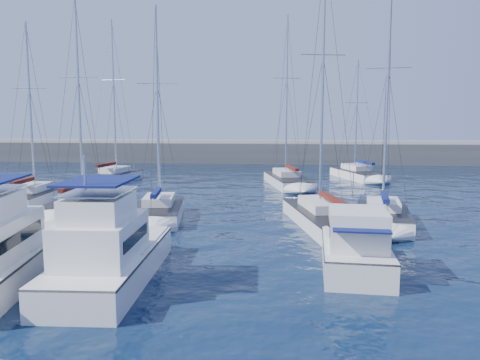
# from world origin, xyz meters

# --- Properties ---
(ground) EXTENTS (220.00, 220.00, 0.00)m
(ground) POSITION_xyz_m (0.00, 0.00, 0.00)
(ground) COLOR black
(ground) RESTS_ON ground
(breakwater) EXTENTS (160.00, 6.00, 4.45)m
(breakwater) POSITION_xyz_m (0.00, 52.00, 1.05)
(breakwater) COLOR #424244
(breakwater) RESTS_ON ground
(motor_yacht_stbd_inner) EXTENTS (3.58, 8.95, 4.69)m
(motor_yacht_stbd_inner) POSITION_xyz_m (-2.27, -2.71, 1.13)
(motor_yacht_stbd_inner) COLOR silver
(motor_yacht_stbd_inner) RESTS_ON ground
(motor_yacht_stbd_outer) EXTENTS (3.13, 6.06, 3.20)m
(motor_yacht_stbd_outer) POSITION_xyz_m (7.78, -0.24, 0.94)
(motor_yacht_stbd_outer) COLOR silver
(motor_yacht_stbd_outer) RESTS_ON ground
(sailboat_mid_a) EXTENTS (3.48, 7.11, 14.29)m
(sailboat_mid_a) POSITION_xyz_m (-15.02, 14.09, 0.53)
(sailboat_mid_a) COLOR silver
(sailboat_mid_a) RESTS_ON ground
(sailboat_mid_b) EXTENTS (3.24, 7.32, 15.19)m
(sailboat_mid_b) POSITION_xyz_m (-9.73, 11.09, 0.54)
(sailboat_mid_b) COLOR silver
(sailboat_mid_b) RESTS_ON ground
(sailboat_mid_c) EXTENTS (4.01, 7.36, 14.15)m
(sailboat_mid_c) POSITION_xyz_m (-3.55, 9.39, 0.53)
(sailboat_mid_c) COLOR silver
(sailboat_mid_c) RESTS_ON ground
(sailboat_mid_d) EXTENTS (5.18, 10.06, 16.83)m
(sailboat_mid_d) POSITION_xyz_m (7.13, 8.52, 0.53)
(sailboat_mid_d) COLOR silver
(sailboat_mid_d) RESTS_ON ground
(sailboat_mid_e) EXTENTS (4.10, 7.63, 15.51)m
(sailboat_mid_e) POSITION_xyz_m (10.81, 9.06, 0.54)
(sailboat_mid_e) COLOR silver
(sailboat_mid_e) RESTS_ON ground
(sailboat_back_a) EXTENTS (4.24, 8.41, 17.20)m
(sailboat_back_a) POSITION_xyz_m (-13.47, 27.47, 0.56)
(sailboat_back_a) COLOR silver
(sailboat_back_a) RESTS_ON ground
(sailboat_back_b) EXTENTS (5.24, 10.12, 17.12)m
(sailboat_back_b) POSITION_xyz_m (4.98, 26.41, 0.53)
(sailboat_back_b) COLOR silver
(sailboat_back_b) RESTS_ON ground
(sailboat_back_c) EXTENTS (5.61, 9.30, 13.43)m
(sailboat_back_c) POSITION_xyz_m (12.83, 32.66, 0.50)
(sailboat_back_c) COLOR silver
(sailboat_back_c) RESTS_ON ground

